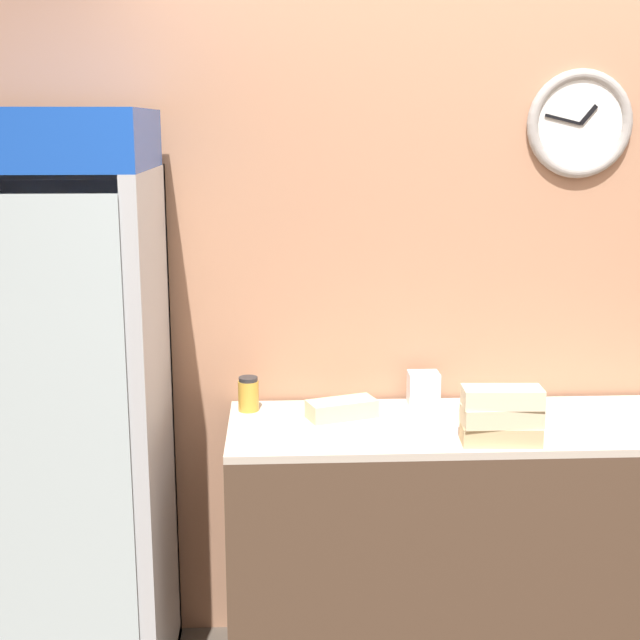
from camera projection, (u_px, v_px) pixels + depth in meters
wall_back at (478, 282)px, 3.25m from camera, size 5.20×0.10×2.70m
prep_counter at (489, 548)px, 3.13m from camera, size 1.81×0.56×0.93m
beverage_cooler at (57, 390)px, 2.92m from camera, size 0.68×0.66×1.96m
sandwich_stack_bottom at (501, 434)px, 2.82m from camera, size 0.25×0.12×0.06m
sandwich_stack_middle at (502, 416)px, 2.81m from camera, size 0.25×0.10×0.06m
sandwich_stack_top at (502, 397)px, 2.79m from camera, size 0.25×0.11×0.06m
sandwich_flat_left at (342, 409)px, 3.07m from camera, size 0.26×0.18×0.06m
condiment_jar at (248, 394)px, 3.14m from camera, size 0.07×0.07×0.12m
napkin_dispenser at (423, 388)px, 3.21m from camera, size 0.11×0.09×0.12m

